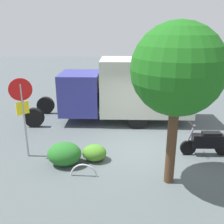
{
  "coord_description": "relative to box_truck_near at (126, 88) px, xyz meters",
  "views": [
    {
      "loc": [
        0.72,
        8.65,
        4.46
      ],
      "look_at": [
        0.91,
        -0.85,
        1.23
      ],
      "focal_mm": 41.05,
      "sensor_mm": 36.0,
      "label": 1
    }
  ],
  "objects": [
    {
      "name": "stop_sign",
      "position": [
        3.62,
        3.69,
        0.24
      ],
      "size": [
        0.71,
        0.33,
        2.83
      ],
      "color": "#9E9EA3",
      "rests_on": "ground"
    },
    {
      "name": "box_truck_near",
      "position": [
        0.0,
        0.0,
        0.0
      ],
      "size": [
        7.73,
        2.26,
        3.0
      ],
      "rotation": [
        0.0,
        0.0,
        -0.01
      ],
      "color": "black",
      "rests_on": "ground"
    },
    {
      "name": "motorcycle",
      "position": [
        -2.79,
        3.47,
        -1.12
      ],
      "size": [
        1.81,
        0.55,
        1.2
      ],
      "rotation": [
        0.0,
        0.0,
        -0.0
      ],
      "color": "black",
      "rests_on": "ground"
    },
    {
      "name": "street_tree",
      "position": [
        -1.13,
        5.15,
        1.7
      ],
      "size": [
        2.47,
        2.47,
        4.61
      ],
      "color": "#47301E",
      "rests_on": "ground"
    },
    {
      "name": "shrub_mid_verge",
      "position": [
        2.18,
        4.23,
        -1.26
      ],
      "size": [
        1.14,
        0.93,
        0.77
      ],
      "primitive_type": "ellipsoid",
      "color": "#236523",
      "rests_on": "ground"
    },
    {
      "name": "shrub_near_sign",
      "position": [
        1.21,
        3.93,
        -1.36
      ],
      "size": [
        0.84,
        0.68,
        0.57
      ],
      "primitive_type": "ellipsoid",
      "color": "#447D25",
      "rests_on": "ground"
    },
    {
      "name": "bike_rack_hoop",
      "position": [
        1.46,
        4.93,
        -1.64
      ],
      "size": [
        0.85,
        0.09,
        0.85
      ],
      "primitive_type": "torus",
      "rotation": [
        1.57,
        0.0,
        -0.05
      ],
      "color": "#B7B7BC",
      "rests_on": "ground"
    },
    {
      "name": "ground_plane",
      "position": [
        -0.27,
        3.17,
        -1.64
      ],
      "size": [
        60.0,
        60.0,
        0.0
      ],
      "primitive_type": "plane",
      "color": "#4A5355"
    }
  ]
}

